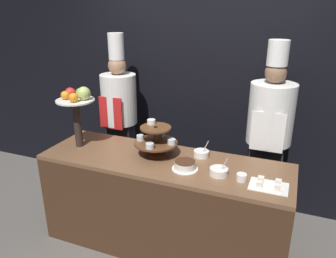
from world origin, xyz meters
TOP-DOWN VIEW (x-y plane):
  - wall_back at (0.00, 1.37)m, footprint 10.00×0.06m
  - buffet_counter at (0.00, 0.34)m, footprint 2.17×0.68m
  - tiered_stand at (-0.10, 0.40)m, footprint 0.38×0.38m
  - fruit_pedestal at (-0.85, 0.34)m, footprint 0.35×0.35m
  - cake_round at (0.23, 0.25)m, footprint 0.21×0.21m
  - cup_white at (0.68, 0.23)m, footprint 0.08×0.08m
  - cake_square_tray at (0.89, 0.21)m, footprint 0.28×0.20m
  - serving_bowl_near at (0.50, 0.26)m, footprint 0.15×0.15m
  - serving_bowl_far at (0.28, 0.53)m, footprint 0.13×0.13m
  - chef_left at (-0.79, 0.98)m, footprint 0.38×0.38m
  - chef_center_left at (0.80, 0.98)m, footprint 0.41×0.41m

SIDE VIEW (x-z plane):
  - buffet_counter at x=0.00m, z-range 0.00..0.87m
  - cake_square_tray at x=0.89m, z-range 0.87..0.92m
  - serving_bowl_far at x=0.28m, z-range 0.82..0.98m
  - cup_white at x=0.68m, z-range 0.87..0.93m
  - serving_bowl_near at x=0.50m, z-range 0.82..0.98m
  - cake_round at x=0.23m, z-range 0.87..0.95m
  - chef_left at x=-0.79m, z-range 0.07..1.93m
  - chef_center_left at x=0.80m, z-range 0.09..1.94m
  - tiered_stand at x=-0.10m, z-range 0.87..1.18m
  - fruit_pedestal at x=-0.85m, z-range 1.00..1.58m
  - wall_back at x=0.00m, z-range 0.00..2.80m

